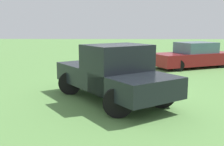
{
  "coord_description": "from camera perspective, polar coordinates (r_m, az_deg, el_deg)",
  "views": [
    {
      "loc": [
        0.4,
        9.16,
        2.4
      ],
      "look_at": [
        0.62,
        0.66,
        0.9
      ],
      "focal_mm": 43.21,
      "sensor_mm": 36.0,
      "label": 1
    }
  ],
  "objects": [
    {
      "name": "pickup_truck",
      "position": [
        8.53,
        0.44,
        0.2
      ],
      "size": [
        4.19,
        4.84,
        1.83
      ],
      "rotation": [
        0.0,
        0.0,
        5.33
      ],
      "color": "black",
      "rests_on": "ground_plane"
    },
    {
      "name": "ground_plane",
      "position": [
        9.48,
        3.89,
        -4.69
      ],
      "size": [
        80.0,
        80.0,
        0.0
      ],
      "primitive_type": "plane",
      "color": "#5B8C47"
    },
    {
      "name": "sedan_near",
      "position": [
        16.31,
        16.77,
        3.46
      ],
      "size": [
        5.01,
        3.61,
        1.45
      ],
      "rotation": [
        0.0,
        0.0,
        0.43
      ],
      "color": "black",
      "rests_on": "ground_plane"
    }
  ]
}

